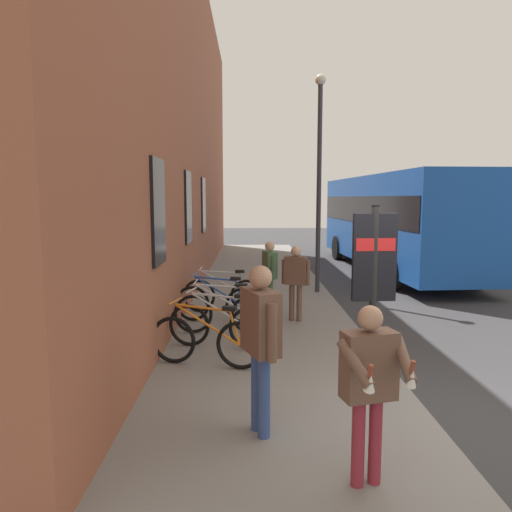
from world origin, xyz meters
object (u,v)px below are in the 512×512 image
object	(u,v)px
bicycle_mid_rack	(222,313)
city_bus	(394,217)
pedestrian_crossing_street	(261,333)
street_lamp	(319,167)
bicycle_nearest_sign	(218,303)
bicycle_leaning_wall	(223,294)
pedestrian_near_bus	(270,269)
tourist_with_hotdogs	(370,377)
transit_info_sign	(374,269)
pedestrian_by_facade	(296,275)
bicycle_far_end	(206,341)
bicycle_beside_lamp	(220,325)

from	to	relation	value
bicycle_mid_rack	city_bus	size ratio (longest dim) A/B	0.17
pedestrian_crossing_street	street_lamp	size ratio (longest dim) A/B	0.32
pedestrian_crossing_street	street_lamp	distance (m)	8.15
bicycle_nearest_sign	bicycle_leaning_wall	size ratio (longest dim) A/B	0.99
bicycle_mid_rack	pedestrian_near_bus	xyz separation A→B (m)	(1.64, -0.94, 0.56)
city_bus	pedestrian_crossing_street	world-z (taller)	city_bus
tourist_with_hotdogs	street_lamp	size ratio (longest dim) A/B	0.28
transit_info_sign	tourist_with_hotdogs	world-z (taller)	transit_info_sign
transit_info_sign	tourist_with_hotdogs	distance (m)	2.17
transit_info_sign	pedestrian_near_bus	world-z (taller)	transit_info_sign
pedestrian_by_facade	bicycle_mid_rack	bearing A→B (deg)	121.58
bicycle_mid_rack	pedestrian_by_facade	world-z (taller)	pedestrian_by_facade
pedestrian_crossing_street	street_lamp	xyz separation A→B (m)	(7.66, -1.69, 2.19)
transit_info_sign	tourist_with_hotdogs	xyz separation A→B (m)	(-2.01, 0.54, -0.61)
bicycle_far_end	transit_info_sign	world-z (taller)	transit_info_sign
city_bus	transit_info_sign	bearing A→B (deg)	161.94
bicycle_nearest_sign	pedestrian_crossing_street	xyz separation A→B (m)	(-4.58, -0.75, 0.71)
pedestrian_by_facade	street_lamp	size ratio (longest dim) A/B	0.27
city_bus	street_lamp	size ratio (longest dim) A/B	1.90
transit_info_sign	pedestrian_by_facade	distance (m)	3.71
bicycle_leaning_wall	tourist_with_hotdogs	bearing A→B (deg)	-165.87
transit_info_sign	pedestrian_near_bus	distance (m)	4.54
pedestrian_crossing_street	bicycle_far_end	bearing A→B (deg)	20.36
bicycle_mid_rack	bicycle_leaning_wall	xyz separation A→B (m)	(1.66, 0.07, 0.00)
pedestrian_crossing_street	pedestrian_near_bus	bearing A→B (deg)	-3.37
bicycle_beside_lamp	pedestrian_by_facade	bearing A→B (deg)	-39.04
bicycle_far_end	bicycle_mid_rack	size ratio (longest dim) A/B	0.97
bicycle_nearest_sign	pedestrian_crossing_street	size ratio (longest dim) A/B	0.97
bicycle_beside_lamp	pedestrian_by_facade	xyz separation A→B (m)	(1.76, -1.43, 0.54)
bicycle_mid_rack	city_bus	xyz separation A→B (m)	(8.15, -5.61, 1.41)
bicycle_beside_lamp	city_bus	world-z (taller)	city_bus
transit_info_sign	pedestrian_crossing_street	bearing A→B (deg)	126.47
bicycle_beside_lamp	bicycle_nearest_sign	bearing A→B (deg)	4.75
pedestrian_crossing_street	pedestrian_by_facade	size ratio (longest dim) A/B	1.18
bicycle_mid_rack	bicycle_leaning_wall	bearing A→B (deg)	2.52
transit_info_sign	city_bus	world-z (taller)	city_bus
city_bus	street_lamp	distance (m)	5.59
pedestrian_crossing_street	tourist_with_hotdogs	world-z (taller)	pedestrian_crossing_street
bicycle_nearest_sign	pedestrian_by_facade	distance (m)	1.66
bicycle_far_end	street_lamp	xyz separation A→B (m)	(5.63, -2.44, 2.90)
bicycle_nearest_sign	transit_info_sign	size ratio (longest dim) A/B	0.73
pedestrian_crossing_street	tourist_with_hotdogs	size ratio (longest dim) A/B	1.13
bicycle_nearest_sign	pedestrian_by_facade	size ratio (longest dim) A/B	1.14
bicycle_leaning_wall	transit_info_sign	xyz separation A→B (m)	(-4.37, -2.14, 1.21)
bicycle_nearest_sign	pedestrian_crossing_street	world-z (taller)	pedestrian_crossing_street
bicycle_far_end	pedestrian_near_bus	xyz separation A→B (m)	(3.38, -1.08, 0.56)
pedestrian_near_bus	street_lamp	distance (m)	3.52
bicycle_far_end	pedestrian_by_facade	xyz separation A→B (m)	(2.62, -1.57, 0.54)
bicycle_far_end	bicycle_beside_lamp	size ratio (longest dim) A/B	0.99
bicycle_nearest_sign	tourist_with_hotdogs	bearing A→B (deg)	-163.24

